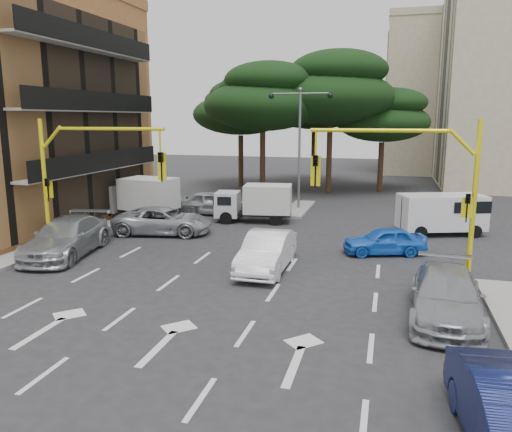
{
  "coord_description": "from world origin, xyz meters",
  "views": [
    {
      "loc": [
        5.75,
        -16.26,
        6.05
      ],
      "look_at": [
        -0.09,
        5.44,
        1.6
      ],
      "focal_mm": 35.0,
      "sensor_mm": 36.0,
      "label": 1
    }
  ],
  "objects": [
    {
      "name": "pine_center",
      "position": [
        1.06,
        23.96,
        8.3
      ],
      "size": [
        9.98,
        9.98,
        11.16
      ],
      "color": "#382616",
      "rests_on": "ground"
    },
    {
      "name": "car_silver_wagon",
      "position": [
        -8.0,
        2.35,
        0.82
      ],
      "size": [
        3.19,
        5.95,
        1.64
      ],
      "primitive_type": "imported",
      "rotation": [
        0.0,
        0.0,
        0.16
      ],
      "color": "#999DA1",
      "rests_on": "ground"
    },
    {
      "name": "box_truck_a",
      "position": [
        -9.0,
        10.68,
        1.26
      ],
      "size": [
        5.36,
        2.87,
        2.51
      ],
      "primitive_type": null,
      "rotation": [
        0.0,
        0.0,
        1.42
      ],
      "color": "silver",
      "rests_on": "ground"
    },
    {
      "name": "ground",
      "position": [
        0.0,
        0.0,
        0.0
      ],
      "size": [
        120.0,
        120.0,
        0.0
      ],
      "primitive_type": "plane",
      "color": "#28282B",
      "rests_on": "ground"
    },
    {
      "name": "box_truck_b",
      "position": [
        -1.83,
        11.5,
        1.11
      ],
      "size": [
        4.71,
        2.48,
        2.21
      ],
      "primitive_type": null,
      "rotation": [
        0.0,
        0.0,
        1.71
      ],
      "color": "silver",
      "rests_on": "ground"
    },
    {
      "name": "pine_left_near",
      "position": [
        -3.94,
        21.96,
        7.6
      ],
      "size": [
        9.15,
        9.15,
        10.23
      ],
      "color": "#382616",
      "rests_on": "ground"
    },
    {
      "name": "pine_right",
      "position": [
        5.06,
        25.96,
        6.22
      ],
      "size": [
        7.49,
        7.49,
        8.37
      ],
      "color": "#382616",
      "rests_on": "ground"
    },
    {
      "name": "car_blue_compact",
      "position": [
        5.67,
        6.2,
        0.62
      ],
      "size": [
        3.91,
        2.49,
        1.24
      ],
      "primitive_type": "imported",
      "rotation": [
        0.0,
        0.0,
        -1.26
      ],
      "color": "blue",
      "rests_on": "ground"
    },
    {
      "name": "car_silver_cross_a",
      "position": [
        -5.67,
        7.27,
        0.71
      ],
      "size": [
        5.44,
        3.21,
        1.42
      ],
      "primitive_type": "imported",
      "rotation": [
        0.0,
        0.0,
        1.75
      ],
      "color": "#A6A8AE",
      "rests_on": "ground"
    },
    {
      "name": "pine_back",
      "position": [
        -0.94,
        28.96,
        7.6
      ],
      "size": [
        9.15,
        9.15,
        10.23
      ],
      "color": "#382616",
      "rests_on": "ground"
    },
    {
      "name": "car_white_hatch",
      "position": [
        1.15,
        2.51,
        0.76
      ],
      "size": [
        1.67,
        4.66,
        1.53
      ],
      "primitive_type": "imported",
      "rotation": [
        0.0,
        0.0,
        0.01
      ],
      "color": "white",
      "rests_on": "ground"
    },
    {
      "name": "pine_left_far",
      "position": [
        -6.94,
        25.96,
        6.91
      ],
      "size": [
        8.32,
        8.32,
        9.3
      ],
      "color": "#382616",
      "rests_on": "ground"
    },
    {
      "name": "signal_mast_right",
      "position": [
        6.8,
        1.99,
        3.88
      ],
      "size": [
        5.79,
        0.37,
        6.0
      ],
      "color": "yellow",
      "rests_on": "ground"
    },
    {
      "name": "street_lamp_center",
      "position": [
        0.0,
        16.0,
        5.43
      ],
      "size": [
        4.16,
        0.36,
        7.77
      ],
      "color": "slate",
      "rests_on": "median_strip"
    },
    {
      "name": "van_white",
      "position": [
        8.47,
        11.0,
        1.07
      ],
      "size": [
        4.69,
        3.25,
        2.14
      ],
      "primitive_type": null,
      "rotation": [
        0.0,
        0.0,
        -1.23
      ],
      "color": "silver",
      "rests_on": "ground"
    },
    {
      "name": "car_silver_parked",
      "position": [
        7.6,
        -0.88,
        0.74
      ],
      "size": [
        2.37,
        5.2,
        1.48
      ],
      "primitive_type": "imported",
      "rotation": [
        0.0,
        0.0,
        -0.06
      ],
      "color": "#96999E",
      "rests_on": "ground"
    },
    {
      "name": "median_strip",
      "position": [
        0.0,
        16.0,
        0.07
      ],
      "size": [
        1.4,
        6.0,
        0.15
      ],
      "primitive_type": "cube",
      "color": "gray",
      "rests_on": "ground"
    },
    {
      "name": "car_silver_cross_b",
      "position": [
        -4.94,
        13.0,
        0.74
      ],
      "size": [
        4.4,
        1.92,
        1.48
      ],
      "primitive_type": "imported",
      "rotation": [
        0.0,
        0.0,
        1.61
      ],
      "color": "#A0A2A8",
      "rests_on": "ground"
    },
    {
      "name": "apartment_beige_far",
      "position": [
        12.95,
        44.0,
        8.35
      ],
      "size": [
        16.2,
        12.15,
        16.7
      ],
      "color": "tan",
      "rests_on": "ground"
    },
    {
      "name": "signal_mast_left",
      "position": [
        -6.8,
        1.99,
        3.88
      ],
      "size": [
        5.79,
        0.37,
        6.0
      ],
      "color": "yellow",
      "rests_on": "ground"
    }
  ]
}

